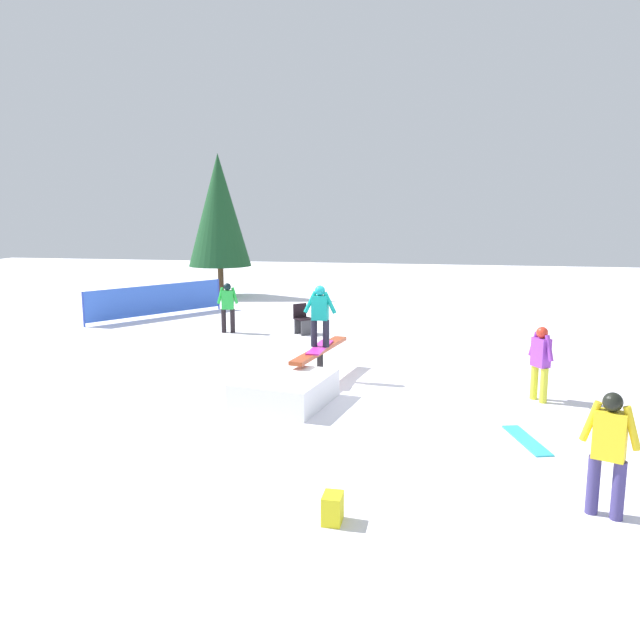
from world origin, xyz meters
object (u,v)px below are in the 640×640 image
(bystander_green, at_px, (228,305))
(backpack_on_snow, at_px, (333,508))
(rail_feature, at_px, (320,352))
(main_rider_on_rail, at_px, (320,318))
(pine_tree_far, at_px, (219,210))
(bystander_purple, at_px, (540,360))
(loose_snowboard_cyan, at_px, (526,440))
(bystander_yellow, at_px, (609,448))
(folding_chair, at_px, (303,320))

(bystander_green, xyz_separation_m, backpack_on_snow, (-10.63, -4.97, -0.65))
(rail_feature, xyz_separation_m, main_rider_on_rail, (0.00, 0.00, 0.75))
(backpack_on_snow, bearing_deg, bystander_green, 25.38)
(backpack_on_snow, distance_m, pine_tree_far, 20.04)
(rail_feature, bearing_deg, backpack_on_snow, -157.62)
(bystander_purple, height_order, loose_snowboard_cyan, bystander_purple)
(main_rider_on_rail, bearing_deg, backpack_on_snow, -165.25)
(loose_snowboard_cyan, bearing_deg, bystander_yellow, -2.95)
(backpack_on_snow, bearing_deg, bystander_yellow, -76.02)
(bystander_yellow, bearing_deg, folding_chair, 142.76)
(rail_feature, height_order, bystander_yellow, bystander_yellow)
(folding_chair, xyz_separation_m, backpack_on_snow, (-10.84, -2.78, -0.24))
(folding_chair, bearing_deg, pine_tree_far, 79.71)
(bystander_green, height_order, backpack_on_snow, bystander_green)
(rail_feature, distance_m, pine_tree_far, 14.07)
(main_rider_on_rail, xyz_separation_m, bystander_yellow, (-5.27, -4.43, -0.50))
(bystander_purple, distance_m, backpack_on_snow, 6.17)
(rail_feature, distance_m, bystander_yellow, 6.89)
(main_rider_on_rail, height_order, bystander_yellow, main_rider_on_rail)
(bystander_green, xyz_separation_m, loose_snowboard_cyan, (-7.51, -7.50, -0.81))
(main_rider_on_rail, relative_size, bystander_purple, 0.99)
(loose_snowboard_cyan, relative_size, pine_tree_far, 0.22)
(folding_chair, bearing_deg, backpack_on_snow, -121.15)
(rail_feature, distance_m, loose_snowboard_cyan, 4.86)
(loose_snowboard_cyan, bearing_deg, pine_tree_far, -161.80)
(rail_feature, xyz_separation_m, bystander_purple, (-0.68, -4.34, 0.21))
(bystander_yellow, distance_m, loose_snowboard_cyan, 2.57)
(bystander_purple, xyz_separation_m, bystander_green, (5.28, 7.99, 0.03))
(bystander_purple, bearing_deg, main_rider_on_rail, 48.19)
(rail_feature, distance_m, bystander_purple, 4.39)
(main_rider_on_rail, distance_m, bystander_yellow, 6.90)
(bystander_green, bearing_deg, rail_feature, -62.60)
(rail_feature, relative_size, backpack_on_snow, 7.88)
(rail_feature, relative_size, bystander_purple, 1.88)
(backpack_on_snow, bearing_deg, main_rider_on_rail, 12.66)
(folding_chair, bearing_deg, rail_feature, -118.69)
(rail_feature, xyz_separation_m, folding_chair, (4.81, 1.46, -0.18))
(folding_chair, bearing_deg, bystander_yellow, -105.26)
(rail_feature, bearing_deg, main_rider_on_rail, 0.00)
(bystander_green, distance_m, pine_tree_far, 8.48)
(bystander_yellow, relative_size, bystander_purple, 1.06)
(main_rider_on_rail, xyz_separation_m, bystander_purple, (-0.68, -4.34, -0.54))
(folding_chair, distance_m, pine_tree_far, 9.43)
(rail_feature, xyz_separation_m, pine_tree_far, (12.07, 6.58, 2.97))
(bystander_yellow, distance_m, pine_tree_far, 20.72)
(bystander_green, bearing_deg, folding_chair, -5.53)
(bystander_yellow, height_order, bystander_green, bystander_yellow)
(main_rider_on_rail, bearing_deg, pine_tree_far, 30.99)
(bystander_purple, xyz_separation_m, loose_snowboard_cyan, (-2.22, 0.49, -0.79))
(bystander_purple, distance_m, loose_snowboard_cyan, 2.41)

